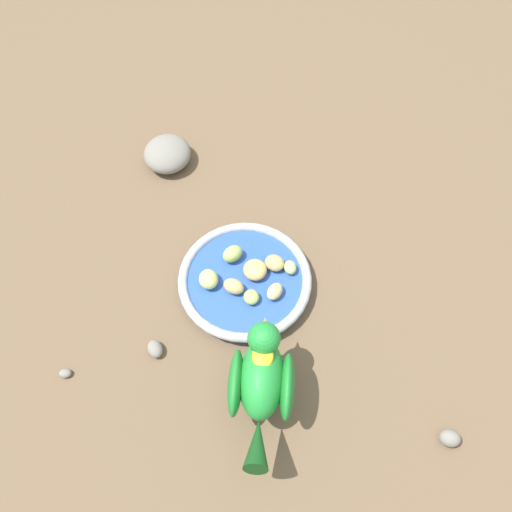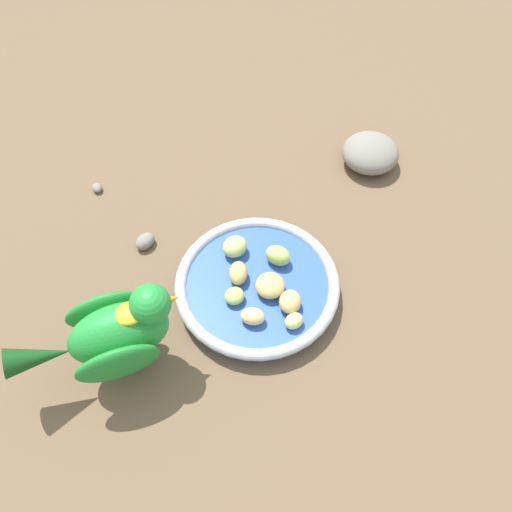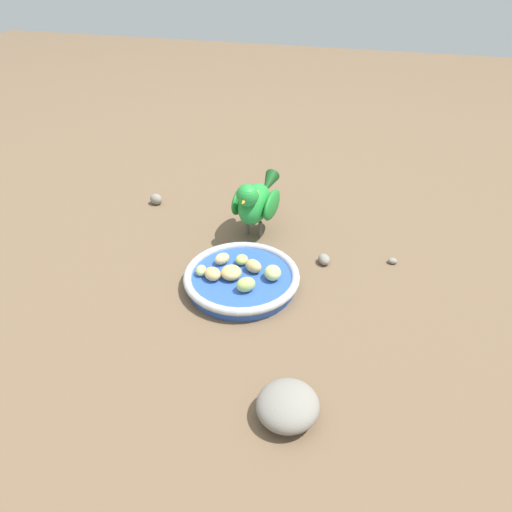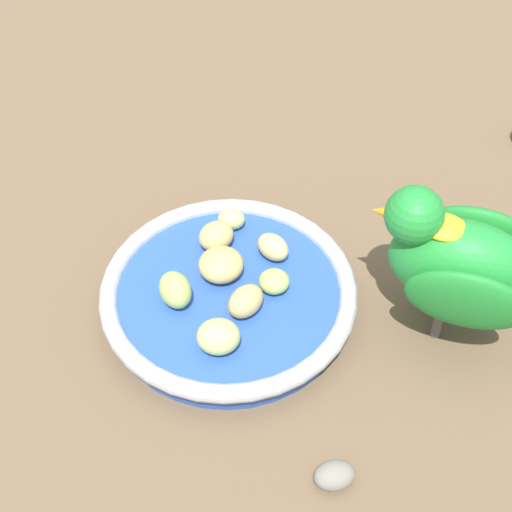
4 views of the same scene
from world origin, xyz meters
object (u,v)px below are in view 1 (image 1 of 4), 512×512
Objects in this scene: apple_piece_5 at (275,263)px; parrot at (262,380)px; pebble_2 at (155,349)px; apple_piece_3 at (275,291)px; apple_piece_0 at (255,270)px; apple_piece_2 at (251,297)px; pebble_0 at (450,438)px; feeding_bowl at (245,281)px; apple_piece_7 at (290,267)px; apple_piece_1 at (233,254)px; rock_large at (167,154)px; apple_piece_6 at (209,279)px; pebble_1 at (65,373)px; apple_piece_4 at (234,286)px.

parrot is at bearing 172.09° from apple_piece_5.
apple_piece_3 is at bearing -66.53° from pebble_2.
apple_piece_2 is (-0.05, 0.01, -0.00)m from apple_piece_0.
pebble_0 is (-0.22, -0.28, -0.02)m from apple_piece_2.
feeding_bowl is 6.99× the size of apple_piece_3.
apple_piece_5 reaches higher than apple_piece_7.
apple_piece_1 reaches higher than apple_piece_7.
parrot is (-0.23, -0.04, 0.04)m from apple_piece_1.
apple_piece_0 is 0.43× the size of rock_large.
feeding_bowl is 6.32× the size of apple_piece_6.
pebble_1 is at bearing 78.58° from pebble_0.
apple_piece_6 is at bearing 139.83° from apple_piece_1.
pebble_0 is at bearing -126.24° from apple_piece_6.
apple_piece_3 reaches higher than pebble_2.
apple_piece_3 is (0.01, -0.04, 0.00)m from apple_piece_2.
rock_large is at bearing 38.95° from pebble_0.
apple_piece_6 is 0.43m from pebble_0.
feeding_bowl is at bearing 14.78° from apple_piece_2.
apple_piece_1 reaches higher than pebble_1.
pebble_1 is 0.14m from pebble_2.
parrot reaches higher than pebble_2.
apple_piece_3 is at bearing 177.52° from apple_piece_5.
pebble_1 is at bearing 161.88° from rock_large.
pebble_0 is at bearing -142.15° from apple_piece_7.
pebble_2 is at bearing 70.98° from pebble_0.
apple_piece_0 reaches higher than pebble_2.
feeding_bowl is 6.40× the size of apple_piece_4.
apple_piece_4 is (-0.02, 0.02, 0.02)m from feeding_bowl.
pebble_2 is (-0.13, 0.19, -0.03)m from apple_piece_5.
apple_piece_3 is at bearing -3.92° from parrot.
apple_piece_3 reaches higher than pebble_1.
rock_large is at bearing 26.08° from apple_piece_2.
feeding_bowl is 0.04m from apple_piece_2.
apple_piece_2 is (-0.04, -0.01, 0.02)m from feeding_bowl.
apple_piece_1 is 0.17× the size of parrot.
parrot is (-0.20, -0.00, 0.05)m from apple_piece_0.
parrot reaches higher than apple_piece_3.
apple_piece_0 and apple_piece_5 have the same top height.
apple_piece_5 is at bearing 72.60° from apple_piece_7.
apple_piece_7 is 0.81× the size of pebble_2.
feeding_bowl is at bearing -84.51° from apple_piece_6.
apple_piece_7 is 0.25m from pebble_2.
rock_large is (0.23, 0.12, -0.01)m from apple_piece_1.
apple_piece_5 is at bearing -2.48° from apple_piece_3.
apple_piece_1 is 0.39× the size of rock_large.
apple_piece_7 is (0.00, -0.06, -0.00)m from apple_piece_0.
apple_piece_4 is at bearing -53.43° from pebble_2.
feeding_bowl is at bearing 114.30° from apple_piece_5.
apple_piece_7 is at bearing -9.37° from parrot.
rock_large reaches higher than pebble_2.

